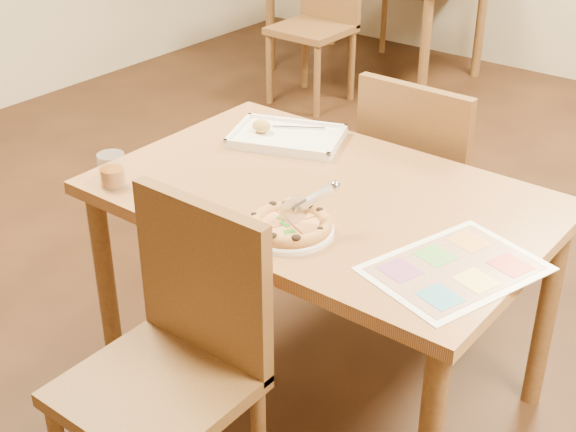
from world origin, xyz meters
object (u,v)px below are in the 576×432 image
Objects in this scene: bg_chair_near at (321,7)px; plate at (288,230)px; dining_table at (322,217)px; chair_far at (422,169)px; glass_tumbler at (112,172)px; chair_near at (180,334)px; appetizer_tray at (285,137)px; pizza at (290,224)px; menu at (455,268)px; pizza_cutter at (308,202)px.

bg_chair_near is 2.96m from plate.
chair_far is at bearing 90.00° from dining_table.
glass_tumbler is (-0.51, -0.35, 0.13)m from dining_table.
appetizer_tray is (-0.32, 0.82, 0.17)m from chair_near.
chair_near reaches higher than pizza.
plate is at bearing -75.30° from dining_table.
glass_tumbler is (-0.51, -0.95, 0.20)m from chair_far.
chair_near is (0.00, -0.60, -0.07)m from dining_table.
bg_chair_near is at bearing 124.24° from plate.
pizza is 0.44m from menu.
chair_near is 1.12× the size of appetizer_tray.
menu is at bearing -48.03° from bg_chair_near.
bg_chair_near reaches higher than glass_tumbler.
pizza is (0.01, 0.00, 0.02)m from plate.
appetizer_tray is 4.17× the size of glass_tumbler.
bg_chair_near is (-1.60, 2.80, 0.00)m from chair_near.
glass_tumbler is at bearing -66.88° from bg_chair_near.
glass_tumbler is 1.04m from menu.
chair_far is 1.91× the size of plate.
plate is 2.44× the size of glass_tumbler.
glass_tumbler is at bearing -108.87° from appetizer_tray.
glass_tumbler is at bearing -168.24° from menu.
menu is at bearing 11.76° from glass_tumbler.
menu is (0.50, -0.14, 0.09)m from dining_table.
menu is at bearing 14.18° from pizza.
chair_near reaches higher than appetizer_tray.
menu is at bearing 14.39° from plate.
glass_tumbler is (-0.61, -0.14, -0.04)m from pizza_cutter.
chair_near is 3.22m from bg_chair_near.
glass_tumbler is at bearing 128.87° from pizza_cutter.
dining_table is 0.40m from appetizer_tray.
glass_tumbler is at bearing -145.85° from dining_table.
bg_chair_near is 3.07× the size of pizza_cutter.
chair_far is 2.09× the size of pizza.
pizza_cutter is (0.03, 0.04, 0.08)m from plate.
chair_far and bg_chair_near have the same top height.
chair_near is at bearing -100.46° from plate.
dining_table is 2.77× the size of chair_near.
chair_far is 1.00× the size of bg_chair_near.
bg_chair_near reaches higher than plate.
appetizer_tray is (-0.42, 0.43, -0.07)m from pizza_cutter.
plate reaches higher than menu.
bg_chair_near reaches higher than menu.
chair_far is 1.12× the size of appetizer_tray.
glass_tumbler is (1.09, -2.55, 0.20)m from bg_chair_near.
appetizer_tray is (1.28, -1.98, 0.17)m from bg_chair_near.
bg_chair_near is at bearing 126.05° from dining_table.
bg_chair_near is 1.12× the size of menu.
plate is (0.07, -0.85, 0.16)m from chair_far.
appetizer_tray reaches higher than plate.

